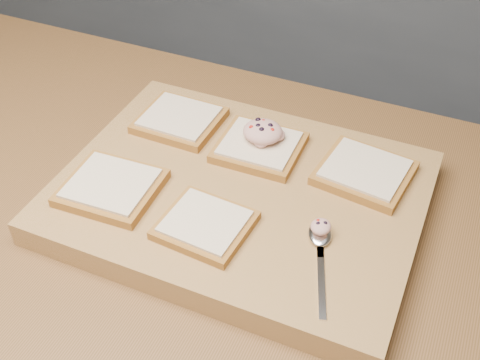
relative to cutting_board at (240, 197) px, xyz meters
The scene contains 10 objects.
back_counter 1.45m from the cutting_board, 92.66° to the left, with size 3.60×0.62×0.94m.
cutting_board is the anchor object (origin of this frame).
bread_far_left 0.18m from the cutting_board, 146.55° to the left, with size 0.13×0.12×0.02m.
bread_far_center 0.09m from the cutting_board, 93.44° to the left, with size 0.13×0.12×0.02m.
bread_far_right 0.18m from the cutting_board, 30.28° to the left, with size 0.14×0.13×0.02m.
bread_near_left 0.18m from the cutting_board, 153.01° to the right, with size 0.13×0.12×0.02m.
bread_near_center 0.10m from the cutting_board, 95.29° to the right, with size 0.12×0.11×0.02m.
tuna_salad_dollop 0.11m from the cutting_board, 92.38° to the left, with size 0.06×0.06×0.03m.
spoon 0.15m from the cutting_board, 22.70° to the right, with size 0.07×0.15×0.01m.
spoon_salad 0.15m from the cutting_board, 19.27° to the right, with size 0.03×0.03×0.02m.
Camera 1 is at (0.32, -0.53, 1.52)m, focal length 45.00 mm.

